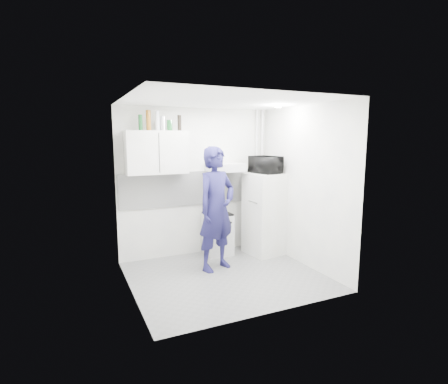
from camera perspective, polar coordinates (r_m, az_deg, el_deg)
name	(u,v)px	position (r m, az deg, el deg)	size (l,w,h in m)	color
floor	(226,276)	(5.47, 0.31, -13.58)	(2.80, 2.80, 0.00)	#606060
ceiling	(226,101)	(5.08, 0.34, 14.66)	(2.80, 2.80, 0.00)	white
wall_back	(197,182)	(6.26, -4.51, 1.60)	(2.80, 2.80, 0.00)	white
wall_left	(128,199)	(4.71, -15.33, -1.07)	(2.60, 2.60, 0.00)	white
wall_right	(304,186)	(5.84, 12.88, 0.88)	(2.60, 2.60, 0.00)	white
person	(217,209)	(5.50, -1.23, -2.78)	(0.71, 0.47, 1.96)	#191644
stove	(218,234)	(6.32, -1.06, -6.93)	(0.46, 0.46, 0.73)	silver
fridge	(265,214)	(6.34, 6.69, -3.55)	(0.61, 0.61, 1.47)	white
stove_top	(217,214)	(6.23, -1.07, -3.56)	(0.44, 0.44, 0.03)	black
saucepan	(214,209)	(6.27, -1.67, -2.85)	(0.20, 0.20, 0.11)	silver
microwave	(266,165)	(6.21, 6.84, 4.44)	(0.37, 0.55, 0.30)	black
bottle_b	(140,123)	(5.78, -13.48, 10.96)	(0.06, 0.06, 0.25)	#144C1E
bottle_c	(148,120)	(5.80, -12.24, 11.36)	(0.08, 0.08, 0.32)	brown
bottle_d	(157,121)	(5.84, -10.83, 11.36)	(0.07, 0.07, 0.32)	#B2B7BC
canister_a	(163,124)	(5.86, -9.95, 10.94)	(0.09, 0.09, 0.23)	silver
canister_b	(170,125)	(5.89, -8.86, 10.69)	(0.09, 0.09, 0.17)	#144C1E
bottle_e	(179,123)	(5.94, -7.29, 11.11)	(0.06, 0.06, 0.26)	black
upper_cabinet	(157,152)	(5.83, -10.95, 6.36)	(1.00, 0.35, 0.70)	white
range_hood	(225,167)	(6.17, 0.20, 4.04)	(0.60, 0.50, 0.14)	silver
backsplash	(197,188)	(6.26, -4.45, 0.67)	(2.74, 0.03, 0.60)	white
pipe_a	(262,179)	(6.74, 6.16, 2.09)	(0.05, 0.05, 2.60)	silver
pipe_b	(256,180)	(6.68, 5.28, 2.04)	(0.04, 0.04, 2.60)	silver
ceiling_spot_fixture	(278,107)	(5.74, 8.81, 13.58)	(0.10, 0.10, 0.02)	white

